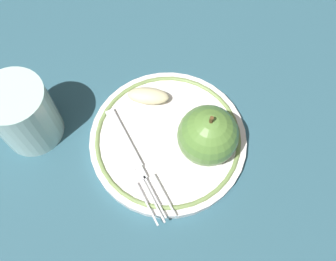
{
  "coord_description": "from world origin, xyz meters",
  "views": [
    {
      "loc": [
        -0.19,
        -0.05,
        0.46
      ],
      "look_at": [
        0.01,
        0.01,
        0.04
      ],
      "focal_mm": 40.0,
      "sensor_mm": 36.0,
      "label": 1
    }
  ],
  "objects_px": {
    "apple_red_whole": "(208,136)",
    "apple_slice_front": "(148,96)",
    "plate": "(168,139)",
    "fork": "(134,159)",
    "drinking_glass": "(24,114)"
  },
  "relations": [
    {
      "from": "apple_slice_front",
      "to": "fork",
      "type": "distance_m",
      "value": 0.09
    },
    {
      "from": "fork",
      "to": "drinking_glass",
      "type": "bearing_deg",
      "value": -137.32
    },
    {
      "from": "apple_red_whole",
      "to": "apple_slice_front",
      "type": "xyz_separation_m",
      "value": [
        0.05,
        0.09,
        -0.03
      ]
    },
    {
      "from": "plate",
      "to": "fork",
      "type": "xyz_separation_m",
      "value": [
        -0.04,
        0.03,
        0.01
      ]
    },
    {
      "from": "plate",
      "to": "apple_slice_front",
      "type": "height_order",
      "value": "apple_slice_front"
    },
    {
      "from": "apple_red_whole",
      "to": "apple_slice_front",
      "type": "bearing_deg",
      "value": 61.33
    },
    {
      "from": "apple_red_whole",
      "to": "apple_slice_front",
      "type": "relative_size",
      "value": 1.48
    },
    {
      "from": "apple_red_whole",
      "to": "fork",
      "type": "xyz_separation_m",
      "value": [
        -0.04,
        0.08,
        -0.04
      ]
    },
    {
      "from": "plate",
      "to": "drinking_glass",
      "type": "height_order",
      "value": "drinking_glass"
    },
    {
      "from": "apple_slice_front",
      "to": "drinking_glass",
      "type": "xyz_separation_m",
      "value": [
        -0.08,
        0.14,
        0.02
      ]
    },
    {
      "from": "plate",
      "to": "apple_slice_front",
      "type": "bearing_deg",
      "value": 40.54
    },
    {
      "from": "plate",
      "to": "apple_slice_front",
      "type": "relative_size",
      "value": 3.67
    },
    {
      "from": "apple_red_whole",
      "to": "fork",
      "type": "bearing_deg",
      "value": 115.44
    },
    {
      "from": "apple_red_whole",
      "to": "drinking_glass",
      "type": "height_order",
      "value": "apple_red_whole"
    },
    {
      "from": "plate",
      "to": "apple_slice_front",
      "type": "xyz_separation_m",
      "value": [
        0.05,
        0.04,
        0.02
      ]
    }
  ]
}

